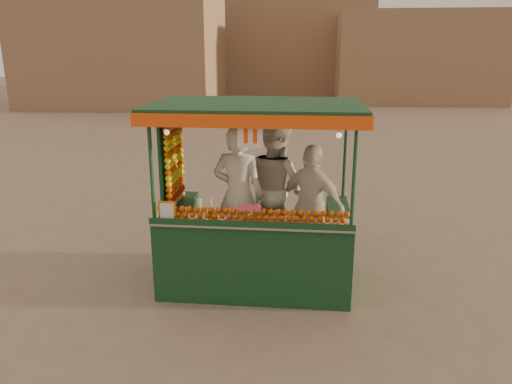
# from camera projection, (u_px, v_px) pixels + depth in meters

# --- Properties ---
(ground) EXTENTS (90.00, 90.00, 0.00)m
(ground) POSITION_uv_depth(u_px,v_px,m) (246.00, 272.00, 6.92)
(ground) COLOR #746153
(ground) RESTS_ON ground
(building_left) EXTENTS (10.00, 6.00, 6.00)m
(building_left) POSITION_uv_depth(u_px,v_px,m) (124.00, 49.00, 26.04)
(building_left) COLOR #89664D
(building_left) RESTS_ON ground
(building_right) EXTENTS (9.00, 6.00, 5.00)m
(building_right) POSITION_uv_depth(u_px,v_px,m) (416.00, 57.00, 28.42)
(building_right) COLOR #89664D
(building_right) RESTS_ON ground
(building_center) EXTENTS (14.00, 7.00, 7.00)m
(building_center) POSITION_uv_depth(u_px,v_px,m) (269.00, 41.00, 34.75)
(building_center) COLOR #89664D
(building_center) RESTS_ON ground
(juice_cart) EXTENTS (2.64, 1.71, 2.40)m
(juice_cart) POSITION_uv_depth(u_px,v_px,m) (251.00, 229.00, 6.39)
(juice_cart) COLOR #0E351B
(juice_cart) RESTS_ON ground
(vendor_left) EXTENTS (0.74, 0.56, 1.85)m
(vendor_left) POSITION_uv_depth(u_px,v_px,m) (238.00, 196.00, 6.35)
(vendor_left) COLOR beige
(vendor_left) RESTS_ON ground
(vendor_middle) EXTENTS (1.14, 1.13, 1.85)m
(vendor_middle) POSITION_uv_depth(u_px,v_px,m) (275.00, 188.00, 6.69)
(vendor_middle) COLOR beige
(vendor_middle) RESTS_ON ground
(vendor_right) EXTENTS (1.01, 0.81, 1.60)m
(vendor_right) POSITION_uv_depth(u_px,v_px,m) (312.00, 205.00, 6.38)
(vendor_right) COLOR silver
(vendor_right) RESTS_ON ground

